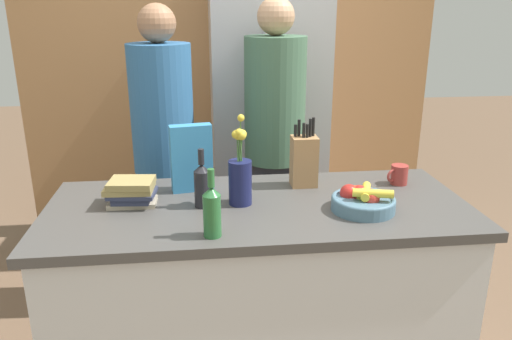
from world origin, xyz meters
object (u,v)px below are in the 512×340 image
Objects in this scene: book_stack at (131,192)px; person_in_blue at (274,136)px; fruit_bowl at (362,200)px; bottle_vinegar at (202,184)px; knife_block at (304,160)px; refrigerator at (267,110)px; flower_vase at (240,176)px; coffee_mug at (399,175)px; bottle_oil at (212,210)px; person_at_sink at (164,145)px; cereal_box at (192,158)px.

book_stack is 0.12× the size of person_in_blue.
fruit_bowl is 1.04× the size of bottle_vinegar.
bottle_vinegar is (-0.46, -0.20, -0.02)m from knife_block.
flower_vase is at bearing -102.11° from refrigerator.
coffee_mug is at bearing -4.35° from knife_block.
bottle_vinegar reaches higher than fruit_bowl.
knife_block is at bearing 48.16° from bottle_oil.
person_at_sink is (-0.20, 0.75, -0.04)m from bottle_vinegar.
bottle_vinegar is at bearing -9.46° from book_stack.
coffee_mug is (0.74, 0.15, -0.08)m from flower_vase.
book_stack reaches higher than coffee_mug.
coffee_mug is at bearing -70.02° from refrigerator.
refrigerator is 18.28× the size of coffee_mug.
cereal_box is at bearing -179.30° from knife_block.
flower_vase is at bearing 66.92° from bottle_oil.
cereal_box is 0.48m from bottle_oil.
book_stack is at bearing 175.52° from flower_vase.
knife_block is 1.05× the size of cereal_box.
bottle_oil is at bearing -91.85° from person_in_blue.
cereal_box is at bearing -81.66° from person_at_sink.
flower_vase is at bearing -4.48° from book_stack.
person_in_blue reaches higher than fruit_bowl.
bottle_oil is 1.15m from person_in_blue.
person_in_blue is (-0.48, 0.63, 0.03)m from coffee_mug.
book_stack is 0.84× the size of bottle_oil.
cereal_box is at bearing 98.85° from bottle_oil.
bottle_vinegar is 0.14× the size of person_in_blue.
refrigerator is 1.52m from fruit_bowl.
person_at_sink is at bearing 104.95° from bottle_vinegar.
person_at_sink is at bearing 115.88° from flower_vase.
bottle_oil is at bearing -83.49° from bottle_vinegar.
fruit_bowl is 0.82× the size of knife_block.
bottle_oil is at bearing -131.84° from knife_block.
person_at_sink is at bearing 82.62° from book_stack.
cereal_box is 0.95m from coffee_mug.
knife_block is 0.19× the size of person_at_sink.
flower_vase reaches higher than bottle_vinegar.
bottle_oil is (-0.42, -1.68, -0.00)m from refrigerator.
fruit_bowl is at bearing -82.92° from refrigerator.
person_at_sink is at bearing 134.58° from fruit_bowl.
refrigerator reaches higher than person_at_sink.
bottle_vinegar is (0.29, -0.05, 0.04)m from book_stack.
book_stack is at bearing -168.51° from knife_block.
bottle_oil is at bearing -84.87° from person_at_sink.
bottle_vinegar is (0.04, -0.19, -0.05)m from cereal_box.
person_at_sink is at bearing 102.70° from bottle_oil.
cereal_box is 0.58m from person_at_sink.
refrigerator is 1.73m from bottle_oil.
person_in_blue is (0.71, 0.75, 0.02)m from book_stack.
bottle_vinegar is at bearing -175.16° from flower_vase.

